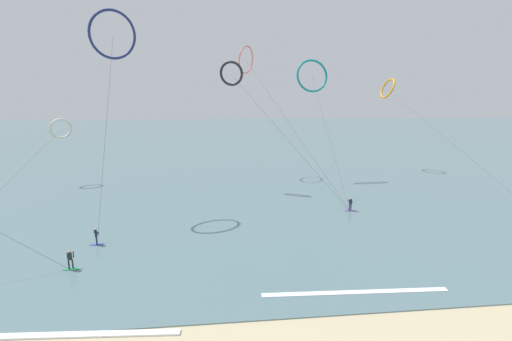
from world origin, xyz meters
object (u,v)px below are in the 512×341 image
Objects in this scene: surfer_cobalt at (96,238)px; kite_coral at (246,60)px; surfer_emerald at (70,261)px; kite_teal at (312,76)px; kite_charcoal at (231,74)px; kite_ivory at (61,129)px; surfer_violet at (350,205)px; kite_navy at (113,35)px; kite_amber at (388,89)px.

surfer_cobalt is 0.07× the size of kite_coral.
kite_teal is (27.77, 30.07, 16.57)m from surfer_emerald.
surfer_cobalt is 0.09× the size of kite_charcoal.
kite_ivory is (-12.84, 29.74, 8.20)m from surfer_emerald.
kite_ivory is 1.69× the size of kite_teal.
kite_coral is (16.66, 29.35, 19.39)m from surfer_cobalt.
kite_charcoal is 28.83m from kite_ivory.
kite_teal is (-0.59, 18.19, 16.57)m from surfer_violet.
kite_coral reaches higher than surfer_cobalt.
surfer_cobalt is 0.07× the size of kite_navy.
surfer_cobalt is at bearing -144.97° from kite_teal.
surfer_emerald is 42.76m from kite_coral.
kite_navy is (0.78, 14.44, 19.93)m from surfer_emerald.
surfer_violet is 0.04× the size of kite_amber.
surfer_emerald is 0.07× the size of kite_navy.
surfer_emerald is 0.05× the size of kite_ivory.
kite_teal reaches higher than kite_ivory.
surfer_cobalt is at bearing 50.64° from kite_navy.
kite_amber is (43.55, 22.06, -5.23)m from kite_navy.
kite_charcoal is at bearing 130.80° from kite_ivory.
kite_charcoal reaches higher than kite_ivory.
kite_coral is (17.08, 34.08, 19.39)m from surfer_emerald.
kite_navy is 1.16× the size of kite_teal.
kite_coral is at bearing -89.92° from kite_amber.
surfer_violet is 24.61m from kite_teal.
surfer_cobalt is 0.05× the size of kite_ivory.
surfer_emerald is 0.07× the size of kite_coral.
kite_teal is at bearing -117.31° from surfer_violet.
kite_coral is (16.29, 19.64, -0.54)m from kite_navy.
surfer_violet is (27.95, 7.15, 0.00)m from surfer_cobalt.
kite_charcoal is at bearing -70.16° from surfer_violet.
kite_amber is at bearing -163.72° from surfer_emerald.
surfer_emerald is 4.75m from surfer_cobalt.
kite_coral reaches higher than surfer_violet.
surfer_cobalt is 56.16m from kite_amber.
kite_navy reaches higher than kite_teal.
surfer_emerald is at bearing 80.02° from kite_charcoal.
kite_navy is at bearing -34.49° from surfer_violet.
kite_coral reaches higher than kite_amber.
kite_navy reaches higher than surfer_emerald.
kite_charcoal reaches higher than surfer_emerald.
surfer_cobalt is 40.80m from kite_teal.
kite_coral is 32.23m from kite_ivory.
kite_coral reaches higher than surfer_emerald.
surfer_emerald is 1.00× the size of surfer_cobalt.
surfer_emerald is at bearing -27.69° from surfer_cobalt.
surfer_cobalt is at bearing -118.27° from surfer_emerald.
kite_ivory is at bearing -52.62° from surfer_violet.
kite_coral is at bearing 127.82° from surfer_cobalt.
surfer_cobalt is 0.08× the size of kite_teal.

